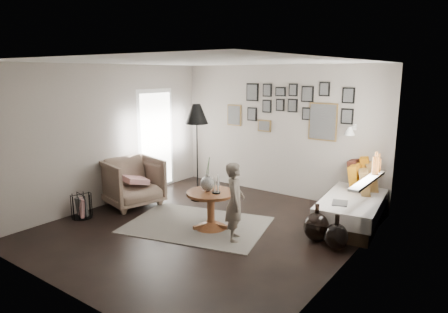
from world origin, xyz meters
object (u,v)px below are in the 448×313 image
Objects in this scene: floor_lamp at (197,118)px; child at (235,202)px; magazine_basket at (82,206)px; demijohn_small at (336,236)px; pedestal_table at (211,211)px; daybed at (356,202)px; demijohn_large at (316,227)px; vase at (207,181)px; armchair at (132,182)px.

floor_lamp is 2.29m from child.
demijohn_small is (3.99, 1.34, -0.01)m from magazine_basket.
pedestal_table reaches higher than demijohn_small.
magazine_basket is at bearing -152.20° from daybed.
magazine_basket is at bearing -155.90° from pedestal_table.
daybed reaches higher than demijohn_large.
demijohn_small is (1.99, 0.39, -0.58)m from vase.
demijohn_small is (1.91, 0.41, -0.09)m from pedestal_table.
vase is 2.29m from magazine_basket.
pedestal_table reaches higher than magazine_basket.
demijohn_large is (2.68, -0.48, -1.40)m from floor_lamp.
armchair is at bearing -171.90° from demijohn_large.
demijohn_large reaches higher than magazine_basket.
pedestal_table is 1.36× the size of demijohn_large.
daybed reaches higher than pedestal_table.
demijohn_large is 0.48× the size of child.
armchair is at bearing -174.42° from demijohn_small.
demijohn_small is at bearing -11.21° from floor_lamp.
floor_lamp is 3.64× the size of demijohn_small.
daybed is 4.67m from magazine_basket.
demijohn_small is at bearing -90.11° from daybed.
vase is 0.46× the size of child.
pedestal_table is at bearing 42.20° from child.
daybed is at bearing 42.58° from vase.
armchair is 1.02m from magazine_basket.
armchair reaches higher than demijohn_large.
daybed is 1.32m from demijohn_small.
daybed is 3.23m from floor_lamp.
demijohn_small is (3.03, -0.60, -1.42)m from floor_lamp.
child reaches higher than demijohn_small.
vase is at bearing 165.96° from pedestal_table.
demijohn_large is 0.37m from demijohn_small.
child is at bearing 16.35° from magazine_basket.
demijohn_large is at bearing -106.30° from daybed.
vase reaches higher than magazine_basket.
floor_lamp is at bearing -24.69° from armchair.
armchair is 3.49m from demijohn_large.
demijohn_large is at bearing 18.74° from pedestal_table.
magazine_basket is 0.74× the size of demijohn_large.
child reaches higher than daybed.
magazine_basket is 0.35× the size of child.
demijohn_small reaches higher than magazine_basket.
demijohn_large reaches higher than demijohn_small.
armchair is 3.83m from demijohn_small.
daybed is at bearing 34.51° from magazine_basket.
floor_lamp is at bearing 63.47° from magazine_basket.
armchair is 1.71m from floor_lamp.
magazine_basket is at bearing -177.50° from armchair.
daybed is at bearing 44.19° from pedestal_table.
demijohn_large is (1.64, 0.51, -0.55)m from vase.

